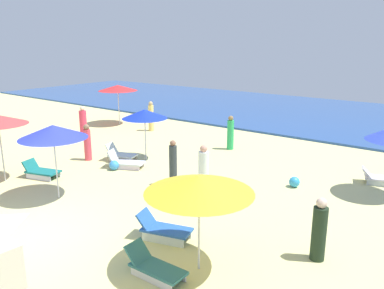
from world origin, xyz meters
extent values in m
plane|color=#D8D087|center=(0.00, 0.00, 0.00)|extent=(60.00, 60.00, 0.00)
cube|color=#274E94|center=(0.00, 22.41, 0.06)|extent=(60.00, 15.18, 0.12)
cube|color=silver|center=(6.67, 9.98, 0.10)|extent=(1.11, 0.38, 0.20)
cube|color=silver|center=(6.52, 10.49, 0.10)|extent=(1.11, 0.38, 0.20)
cube|color=white|center=(6.59, 10.23, 0.23)|extent=(1.40, 0.97, 0.06)
cube|color=white|center=(6.03, 10.06, 0.40)|extent=(0.52, 0.67, 0.37)
cylinder|color=silver|center=(-4.76, 2.02, 1.08)|extent=(0.05, 0.05, 2.16)
cube|color=silver|center=(-3.84, 2.82, 0.11)|extent=(1.09, 0.37, 0.22)
cube|color=silver|center=(-4.01, 3.36, 0.11)|extent=(1.09, 0.37, 0.22)
cube|color=#18716F|center=(-3.92, 3.09, 0.25)|extent=(1.39, 1.00, 0.06)
cube|color=#18716F|center=(-4.47, 2.92, 0.45)|extent=(0.45, 0.68, 0.42)
cylinder|color=silver|center=(4.48, 1.74, 0.93)|extent=(0.05, 0.05, 1.87)
cone|color=yellow|center=(4.48, 1.74, 2.06)|extent=(2.44, 2.44, 0.39)
cube|color=silver|center=(3.07, 2.07, 0.13)|extent=(1.13, 0.37, 0.25)
cube|color=silver|center=(2.93, 2.57, 0.13)|extent=(1.13, 0.37, 0.25)
cube|color=#275AB2|center=(3.00, 2.32, 0.28)|extent=(1.42, 0.96, 0.06)
cube|color=#275AB2|center=(2.42, 2.15, 0.48)|extent=(0.49, 0.66, 0.44)
cube|color=silver|center=(3.99, 0.66, 0.10)|extent=(1.17, 0.06, 0.19)
cube|color=silver|center=(3.98, 1.14, 0.10)|extent=(1.17, 0.06, 0.19)
cube|color=#2D686C|center=(3.98, 0.90, 0.22)|extent=(1.31, 0.59, 0.06)
cube|color=#2D686C|center=(3.38, 0.89, 0.42)|extent=(0.41, 0.54, 0.43)
cylinder|color=silver|center=(-1.78, 2.30, 1.02)|extent=(0.05, 0.05, 2.04)
cone|color=blue|center=(-1.78, 2.30, 2.26)|extent=(2.19, 2.19, 0.44)
cylinder|color=silver|center=(-9.14, 11.74, 1.05)|extent=(0.05, 0.05, 2.11)
cone|color=red|center=(-9.14, 11.74, 2.28)|extent=(2.40, 2.40, 0.35)
cylinder|color=silver|center=(-2.47, 7.21, 0.93)|extent=(0.05, 0.05, 1.85)
cone|color=#1630BB|center=(-2.47, 7.21, 2.05)|extent=(1.97, 1.97, 0.39)
cube|color=silver|center=(-3.03, 6.18, 0.12)|extent=(1.03, 0.38, 0.23)
cube|color=silver|center=(-3.21, 6.71, 0.12)|extent=(1.03, 0.38, 0.23)
cube|color=white|center=(-3.12, 6.45, 0.26)|extent=(1.34, 1.00, 0.06)
cube|color=white|center=(-3.63, 6.27, 0.50)|extent=(0.50, 0.69, 0.50)
cube|color=silver|center=(-2.12, 5.64, 0.10)|extent=(1.12, 0.56, 0.19)
cube|color=silver|center=(-2.37, 6.15, 0.10)|extent=(1.12, 0.56, 0.19)
cube|color=silver|center=(-2.25, 5.90, 0.22)|extent=(1.51, 1.19, 0.06)
cube|color=silver|center=(-2.81, 5.62, 0.47)|extent=(0.52, 0.69, 0.51)
cylinder|color=#31383B|center=(0.57, 5.48, 0.75)|extent=(0.39, 0.39, 1.49)
sphere|color=#8B5E46|center=(0.57, 5.48, 1.59)|extent=(0.21, 0.21, 0.21)
cylinder|color=#F9D472|center=(-6.24, 11.57, 0.75)|extent=(0.37, 0.37, 1.50)
sphere|color=tan|center=(-6.24, 11.57, 1.61)|extent=(0.24, 0.24, 0.24)
cylinder|color=#F33B57|center=(-8.59, 8.57, 0.67)|extent=(0.46, 0.46, 1.34)
sphere|color=beige|center=(-8.59, 8.57, 1.46)|extent=(0.26, 0.26, 0.26)
cylinder|color=#20301F|center=(6.49, 3.78, 0.67)|extent=(0.44, 0.44, 1.34)
sphere|color=beige|center=(6.49, 3.78, 1.45)|extent=(0.25, 0.25, 0.25)
cylinder|color=#ED475A|center=(-4.44, 5.62, 0.68)|extent=(0.40, 0.40, 1.36)
sphere|color=#8B694E|center=(-4.44, 5.62, 1.48)|extent=(0.26, 0.26, 0.26)
cylinder|color=silver|center=(1.55, 5.98, 0.67)|extent=(0.37, 0.37, 1.33)
sphere|color=tan|center=(1.55, 5.98, 1.45)|extent=(0.26, 0.26, 0.26)
cylinder|color=#2DB45F|center=(-0.42, 10.92, 0.71)|extent=(0.36, 0.36, 1.42)
sphere|color=olive|center=(-0.42, 10.92, 1.53)|extent=(0.24, 0.24, 0.24)
sphere|color=#3B94E4|center=(-2.49, 5.38, 0.20)|extent=(0.40, 0.40, 0.40)
sphere|color=#329ACE|center=(4.11, 8.00, 0.19)|extent=(0.38, 0.38, 0.38)
camera|label=1|loc=(9.19, -4.67, 5.07)|focal=36.50mm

